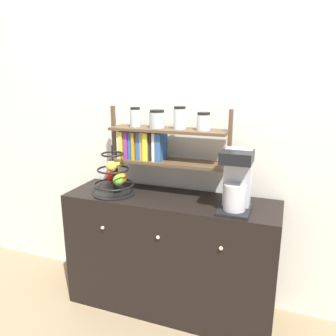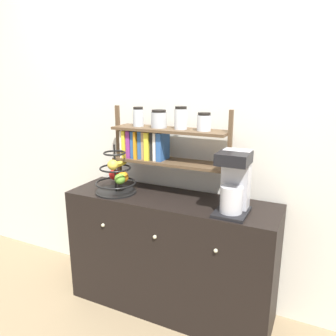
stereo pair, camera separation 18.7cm
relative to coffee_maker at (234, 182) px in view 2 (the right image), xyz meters
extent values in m
plane|color=#847051|center=(-0.43, -0.15, -0.99)|extent=(12.00, 12.00, 0.00)
cube|color=silver|center=(-0.43, 0.31, 0.31)|extent=(7.00, 0.05, 2.60)
cube|color=black|center=(-0.43, 0.05, -0.59)|extent=(1.39, 0.41, 0.81)
sphere|color=#B2AD8C|center=(-0.81, -0.16, -0.36)|extent=(0.02, 0.02, 0.02)
sphere|color=#B2AD8C|center=(-0.43, -0.16, -0.36)|extent=(0.02, 0.02, 0.02)
sphere|color=#B2AD8C|center=(-0.04, -0.16, -0.36)|extent=(0.02, 0.02, 0.02)
cube|color=black|center=(0.00, -0.02, -0.17)|extent=(0.18, 0.23, 0.02)
cube|color=#B7B7BC|center=(0.00, 0.04, 0.01)|extent=(0.15, 0.09, 0.34)
cylinder|color=#B7B7BC|center=(0.00, -0.04, -0.09)|extent=(0.13, 0.13, 0.15)
cube|color=black|center=(0.00, -0.03, 0.15)|extent=(0.17, 0.18, 0.06)
cylinder|color=black|center=(-0.80, 0.00, -0.18)|extent=(0.27, 0.27, 0.01)
cylinder|color=black|center=(-0.80, 0.00, -0.01)|extent=(0.01, 0.01, 0.32)
torus|color=black|center=(-0.80, 0.00, -0.11)|extent=(0.27, 0.27, 0.01)
torus|color=black|center=(-0.80, 0.00, -0.01)|extent=(0.21, 0.21, 0.01)
torus|color=black|center=(-0.80, 0.00, 0.09)|extent=(0.15, 0.15, 0.01)
sphere|color=red|center=(-0.85, 0.05, -0.08)|extent=(0.07, 0.07, 0.07)
sphere|color=#6BAD33|center=(-0.76, -0.02, -0.08)|extent=(0.07, 0.07, 0.07)
sphere|color=orange|center=(-0.76, 0.03, -0.07)|extent=(0.08, 0.08, 0.08)
ellipsoid|color=yellow|center=(-0.79, 0.02, 0.01)|extent=(0.07, 0.15, 0.04)
sphere|color=gold|center=(-0.79, -0.05, 0.02)|extent=(0.07, 0.07, 0.07)
cube|color=brown|center=(-0.87, 0.14, 0.10)|extent=(0.02, 0.02, 0.57)
cube|color=brown|center=(-0.07, 0.14, 0.10)|extent=(0.02, 0.02, 0.57)
cube|color=brown|center=(-0.47, 0.14, 0.04)|extent=(0.77, 0.20, 0.02)
cube|color=brown|center=(-0.47, 0.14, 0.25)|extent=(0.77, 0.20, 0.02)
cube|color=white|center=(-0.80, 0.14, 0.14)|extent=(0.02, 0.15, 0.18)
cube|color=yellow|center=(-0.78, 0.14, 0.14)|extent=(0.02, 0.16, 0.18)
cube|color=#8C338C|center=(-0.75, 0.14, 0.14)|extent=(0.03, 0.14, 0.18)
cube|color=#2D599E|center=(-0.72, 0.14, 0.14)|extent=(0.02, 0.14, 0.18)
cube|color=orange|center=(-0.69, 0.14, 0.14)|extent=(0.02, 0.16, 0.18)
cube|color=#2D599E|center=(-0.66, 0.14, 0.14)|extent=(0.03, 0.12, 0.18)
cube|color=tan|center=(-0.64, 0.14, 0.14)|extent=(0.02, 0.13, 0.18)
cube|color=yellow|center=(-0.61, 0.14, 0.14)|extent=(0.03, 0.15, 0.18)
cube|color=black|center=(-0.58, 0.14, 0.14)|extent=(0.02, 0.12, 0.18)
cube|color=white|center=(-0.55, 0.14, 0.14)|extent=(0.02, 0.13, 0.18)
cube|color=#2D599E|center=(-0.52, 0.14, 0.14)|extent=(0.03, 0.14, 0.18)
cylinder|color=silver|center=(-0.70, 0.14, 0.31)|extent=(0.07, 0.07, 0.11)
cylinder|color=black|center=(-0.70, 0.14, 0.38)|extent=(0.06, 0.06, 0.02)
cylinder|color=#ADB2B7|center=(-0.55, 0.14, 0.31)|extent=(0.10, 0.10, 0.10)
cylinder|color=black|center=(-0.55, 0.14, 0.36)|extent=(0.09, 0.09, 0.02)
cylinder|color=silver|center=(-0.39, 0.14, 0.32)|extent=(0.08, 0.08, 0.13)
cylinder|color=black|center=(-0.39, 0.14, 0.39)|extent=(0.07, 0.07, 0.02)
cylinder|color=silver|center=(-0.24, 0.14, 0.30)|extent=(0.09, 0.09, 0.09)
cylinder|color=black|center=(-0.24, 0.14, 0.36)|extent=(0.08, 0.08, 0.02)
camera|label=1|loc=(0.25, -1.82, 0.55)|focal=35.00mm
camera|label=2|loc=(0.42, -1.74, 0.55)|focal=35.00mm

